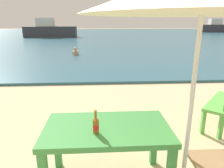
% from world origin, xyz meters
% --- Properties ---
extents(sea_water, '(120.00, 50.00, 0.08)m').
position_xyz_m(sea_water, '(0.00, 30.00, 0.04)').
color(sea_water, '#2D6075').
rests_on(sea_water, ground_plane).
extents(picnic_table_green, '(1.40, 0.80, 0.76)m').
position_xyz_m(picnic_table_green, '(-0.38, 0.80, 0.65)').
color(picnic_table_green, '#3D8C42').
rests_on(picnic_table_green, ground_plane).
extents(beer_bottle_amber, '(0.07, 0.07, 0.26)m').
position_xyz_m(beer_bottle_amber, '(-0.50, 0.67, 0.85)').
color(beer_bottle_amber, brown).
rests_on(beer_bottle_amber, picnic_table_green).
extents(swimmer_person, '(0.34, 0.34, 0.41)m').
position_xyz_m(swimmer_person, '(-1.80, 10.75, 0.24)').
color(swimmer_person, tan).
rests_on(swimmer_person, sea_water).
extents(boat_fishing_trawler, '(6.08, 1.66, 2.21)m').
position_xyz_m(boat_fishing_trawler, '(-6.32, 25.13, 0.88)').
color(boat_fishing_trawler, '#38383F').
rests_on(boat_fishing_trawler, sea_water).
extents(boat_sailboat, '(6.23, 1.70, 2.27)m').
position_xyz_m(boat_sailboat, '(20.49, 36.25, 0.89)').
color(boat_sailboat, '#38383F').
rests_on(boat_sailboat, sea_water).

